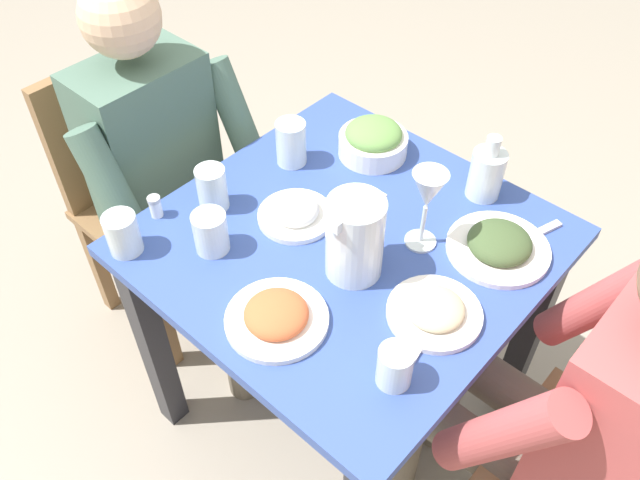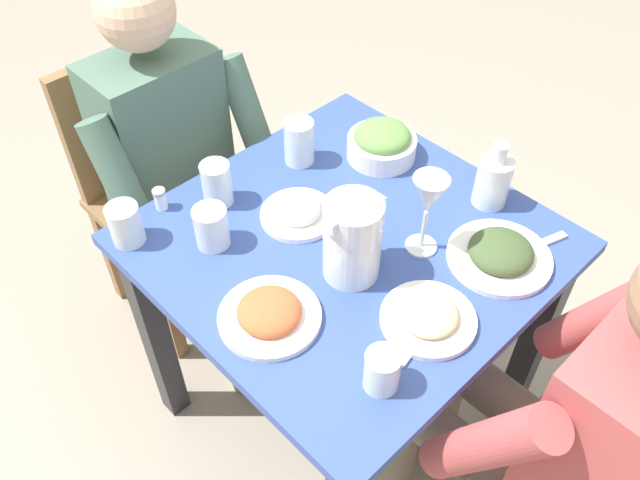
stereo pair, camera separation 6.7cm
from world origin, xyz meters
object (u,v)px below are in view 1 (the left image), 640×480
(water_glass_by_pitcher, at_px, (291,143))
(oil_carafe, at_px, (486,176))
(water_pitcher, at_px, (355,237))
(plate_beans, at_px, (435,311))
(chair_far, at_px, (140,186))
(salad_bowl, at_px, (373,140))
(plate_rice_curry, at_px, (277,316))
(water_glass_near_right, at_px, (211,232))
(salt_shaker, at_px, (155,206))
(diner_near, at_px, (568,401))
(plate_yoghurt, at_px, (296,212))
(water_glass_center, at_px, (123,234))
(plate_dolmas, at_px, (499,245))
(wine_glass, at_px, (428,194))
(dining_table, at_px, (346,278))
(water_glass_far_left, at_px, (212,188))
(diner_far, at_px, (176,179))
(water_glass_near_left, at_px, (395,366))

(water_glass_by_pitcher, distance_m, oil_carafe, 0.47)
(water_pitcher, bearing_deg, water_glass_by_pitcher, 63.75)
(plate_beans, bearing_deg, chair_far, 90.79)
(salad_bowl, distance_m, plate_beans, 0.52)
(plate_rice_curry, bearing_deg, water_glass_near_right, 78.81)
(oil_carafe, distance_m, salt_shaker, 0.76)
(diner_near, height_order, plate_yoghurt, diner_near)
(water_glass_center, bearing_deg, salad_bowl, -16.67)
(plate_dolmas, distance_m, water_glass_near_right, 0.62)
(plate_yoghurt, bearing_deg, diner_near, -84.52)
(plate_dolmas, xyz_separation_m, wine_glass, (-0.09, 0.14, 0.12))
(diner_near, relative_size, plate_rice_curry, 5.60)
(plate_beans, distance_m, oil_carafe, 0.40)
(plate_dolmas, relative_size, plate_beans, 1.17)
(plate_beans, xyz_separation_m, salt_shaker, (-0.19, 0.64, 0.01))
(dining_table, xyz_separation_m, plate_beans, (-0.05, -0.27, 0.15))
(plate_dolmas, distance_m, plate_beans, 0.24)
(water_glass_far_left, distance_m, water_glass_by_pitcher, 0.24)
(oil_carafe, bearing_deg, plate_rice_curry, 171.07)
(chair_far, xyz_separation_m, water_glass_by_pitcher, (0.17, -0.48, 0.31))
(diner_far, distance_m, plate_dolmas, 0.87)
(dining_table, bearing_deg, plate_beans, -100.43)
(diner_far, xyz_separation_m, water_glass_near_right, (-0.16, -0.35, 0.15))
(chair_far, distance_m, plate_yoghurt, 0.68)
(water_glass_far_left, distance_m, salt_shaker, 0.13)
(dining_table, distance_m, water_glass_far_left, 0.38)
(oil_carafe, bearing_deg, plate_beans, -161.27)
(water_glass_by_pitcher, bearing_deg, water_pitcher, -116.25)
(diner_near, xyz_separation_m, water_pitcher, (-0.09, 0.48, 0.20))
(diner_far, bearing_deg, oil_carafe, -60.74)
(plate_rice_curry, xyz_separation_m, water_glass_near_right, (0.05, 0.25, 0.03))
(plate_beans, height_order, water_glass_center, water_glass_center)
(water_pitcher, relative_size, salad_bowl, 1.10)
(diner_near, height_order, salt_shaker, diner_near)
(diner_near, height_order, water_pitcher, diner_near)
(chair_far, relative_size, salad_bowl, 4.97)
(wine_glass, relative_size, oil_carafe, 1.19)
(chair_far, height_order, plate_dolmas, chair_far)
(dining_table, xyz_separation_m, diner_near, (0.03, -0.55, 0.03))
(diner_near, bearing_deg, plate_yoghurt, 95.48)
(diner_far, height_order, water_glass_center, diner_far)
(diner_near, bearing_deg, water_glass_by_pitcher, 84.71)
(salad_bowl, distance_m, water_glass_by_pitcher, 0.21)
(water_glass_near_left, distance_m, wine_glass, 0.37)
(plate_yoghurt, relative_size, oil_carafe, 1.06)
(oil_carafe, bearing_deg, diner_near, -125.62)
(dining_table, distance_m, plate_rice_curry, 0.32)
(wine_glass, bearing_deg, water_glass_far_left, 118.10)
(plate_beans, xyz_separation_m, plate_yoghurt, (0.02, 0.40, 0.00))
(diner_far, xyz_separation_m, wine_glass, (0.16, -0.68, 0.25))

